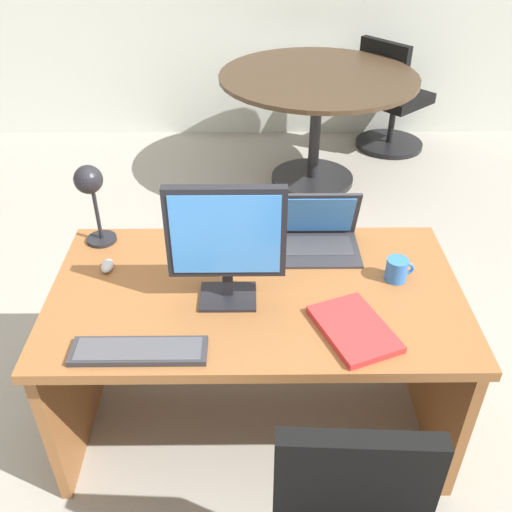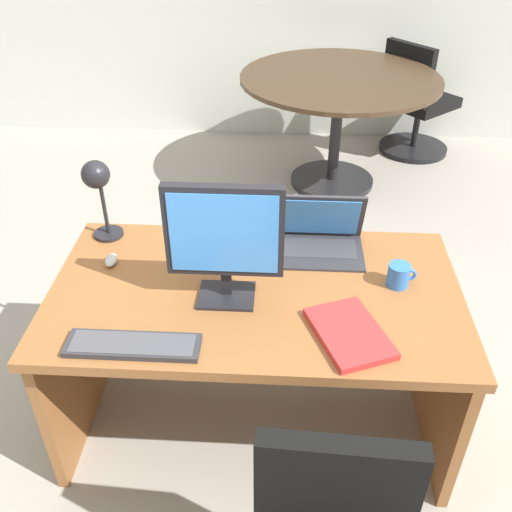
% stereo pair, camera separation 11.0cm
% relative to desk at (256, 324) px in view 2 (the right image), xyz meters
% --- Properties ---
extents(ground, '(12.00, 12.00, 0.00)m').
position_rel_desk_xyz_m(ground, '(0.00, 1.45, -0.52)').
color(ground, gray).
extents(desk, '(1.50, 0.84, 0.73)m').
position_rel_desk_xyz_m(desk, '(0.00, 0.00, 0.00)').
color(desk, brown).
rests_on(desk, ground).
extents(monitor, '(0.40, 0.16, 0.45)m').
position_rel_desk_xyz_m(monitor, '(-0.10, -0.09, 0.47)').
color(monitor, black).
rests_on(monitor, desk).
extents(laptop, '(0.34, 0.25, 0.23)m').
position_rel_desk_xyz_m(laptop, '(0.24, 0.25, 0.28)').
color(laptop, '#2D2D33').
rests_on(laptop, desk).
extents(keyboard, '(0.43, 0.12, 0.02)m').
position_rel_desk_xyz_m(keyboard, '(-0.37, -0.37, 0.22)').
color(keyboard, '#2D2D33').
rests_on(keyboard, desk).
extents(mouse, '(0.04, 0.08, 0.03)m').
position_rel_desk_xyz_m(mouse, '(-0.57, 0.08, 0.23)').
color(mouse, '#B7BABF').
rests_on(mouse, desk).
extents(desk_lamp, '(0.12, 0.14, 0.35)m').
position_rel_desk_xyz_m(desk_lamp, '(-0.63, 0.26, 0.46)').
color(desk_lamp, black).
rests_on(desk_lamp, desk).
extents(book, '(0.30, 0.36, 0.02)m').
position_rel_desk_xyz_m(book, '(0.32, -0.27, 0.22)').
color(book, red).
rests_on(book, desk).
extents(coffee_mug, '(0.11, 0.08, 0.09)m').
position_rel_desk_xyz_m(coffee_mug, '(0.52, 0.01, 0.25)').
color(coffee_mug, blue).
rests_on(coffee_mug, desk).
extents(meeting_table, '(1.37, 1.37, 0.81)m').
position_rel_desk_xyz_m(meeting_table, '(0.45, 2.21, 0.09)').
color(meeting_table, black).
rests_on(meeting_table, ground).
extents(meeting_chair_near, '(0.66, 0.65, 0.91)m').
position_rel_desk_xyz_m(meeting_chair_near, '(1.11, 2.79, -0.15)').
color(meeting_chair_near, black).
rests_on(meeting_chair_near, ground).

